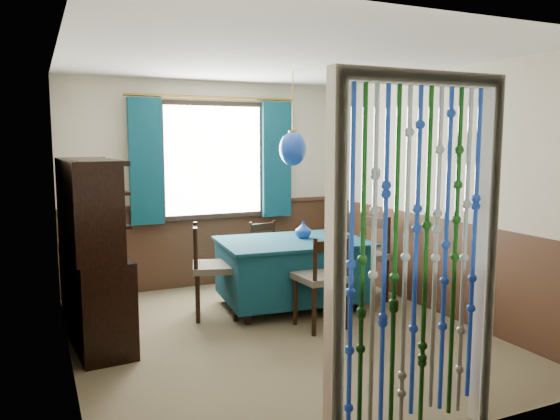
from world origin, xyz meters
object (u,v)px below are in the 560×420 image
chair_left (212,268)px  chair_near (323,279)px  pendant_lamp (293,149)px  bowl_shelf (103,220)px  vase_table (303,230)px  vase_sideboard (95,236)px  dining_table (292,268)px  chair_right (365,256)px  sideboard (94,279)px  chair_far (268,254)px

chair_left → chair_near: bearing=63.0°
pendant_lamp → bowl_shelf: (-1.99, -0.52, -0.57)m
vase_table → vase_sideboard: bearing=178.0°
dining_table → pendant_lamp: (-0.00, -0.00, 1.28)m
chair_right → pendant_lamp: pendant_lamp is taller
vase_sideboard → pendant_lamp: bearing=-3.9°
vase_sideboard → sideboard: bearing=-99.8°
chair_near → pendant_lamp: bearing=84.4°
chair_right → vase_sideboard: size_ratio=5.36×
dining_table → chair_left: chair_left is taller
pendant_lamp → sideboard: bearing=-174.0°
dining_table → bowl_shelf: bearing=-160.3°
dining_table → bowl_shelf: (-1.99, -0.52, 0.71)m
chair_right → bowl_shelf: 2.94m
chair_left → bowl_shelf: 1.40m
vase_table → bowl_shelf: bowl_shelf is taller
chair_left → vase_table: chair_left is taller
vase_sideboard → chair_near: bearing=-23.6°
chair_far → sideboard: bearing=17.1°
sideboard → chair_near: bearing=-19.0°
bowl_shelf → chair_near: bearing=-5.8°
chair_far → vase_sideboard: (-2.02, -0.60, 0.47)m
chair_far → chair_near: bearing=80.4°
chair_right → vase_sideboard: bearing=76.1°
pendant_lamp → vase_table: pendant_lamp is taller
chair_right → pendant_lamp: size_ratio=0.99×
chair_right → bowl_shelf: bearing=89.3°
sideboard → pendant_lamp: pendant_lamp is taller
bowl_shelf → vase_table: bearing=15.2°
chair_near → sideboard: 2.09m
sideboard → vase_table: sideboard is taller
chair_right → bowl_shelf: (-2.84, -0.42, 0.63)m
chair_left → pendant_lamp: bearing=101.6°
chair_far → vase_sideboard: vase_sideboard is taller
chair_far → bowl_shelf: bearing=24.6°
pendant_lamp → vase_table: bearing=20.3°
bowl_shelf → vase_sideboard: (0.00, 0.66, -0.23)m
dining_table → chair_near: 0.73m
chair_far → bowl_shelf: (-2.02, -1.26, 0.70)m
chair_near → bowl_shelf: (-1.96, 0.20, 0.65)m
pendant_lamp → vase_table: (0.16, 0.06, -0.89)m
sideboard → bowl_shelf: 0.65m
vase_table → vase_sideboard: vase_sideboard is taller
chair_right → pendant_lamp: bearing=74.1°
chair_far → sideboard: size_ratio=0.50×
chair_near → dining_table: bearing=84.4°
chair_far → chair_left: 1.14m
chair_left → bowl_shelf: bowl_shelf is taller
bowl_shelf → chair_right: bearing=8.5°
dining_table → chair_right: chair_right is taller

